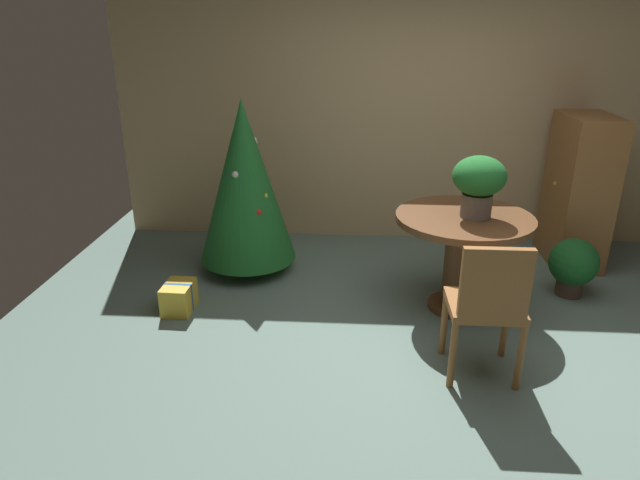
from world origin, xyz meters
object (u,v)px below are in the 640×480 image
(round_dining_table, at_px, (462,244))
(holiday_tree, at_px, (245,182))
(flower_vase, at_px, (479,181))
(wooden_cabinet, at_px, (578,191))
(potted_plant, at_px, (573,264))
(gift_box_gold, at_px, (179,297))
(wooden_chair_near, at_px, (488,303))

(round_dining_table, height_order, holiday_tree, holiday_tree)
(flower_vase, relative_size, wooden_cabinet, 0.33)
(round_dining_table, relative_size, holiday_tree, 0.67)
(flower_vase, height_order, potted_plant, flower_vase)
(round_dining_table, relative_size, potted_plant, 2.10)
(holiday_tree, xyz_separation_m, gift_box_gold, (-0.40, -0.81, -0.72))
(round_dining_table, height_order, wooden_cabinet, wooden_cabinet)
(wooden_cabinet, bearing_deg, wooden_chair_near, -121.75)
(wooden_chair_near, height_order, potted_plant, wooden_chair_near)
(round_dining_table, bearing_deg, holiday_tree, 160.87)
(flower_vase, bearing_deg, wooden_cabinet, 42.67)
(flower_vase, distance_m, gift_box_gold, 2.44)
(round_dining_table, height_order, potted_plant, round_dining_table)
(gift_box_gold, distance_m, potted_plant, 3.20)
(flower_vase, height_order, gift_box_gold, flower_vase)
(round_dining_table, xyz_separation_m, wooden_cabinet, (1.21, 1.02, 0.14))
(gift_box_gold, xyz_separation_m, wooden_cabinet, (3.39, 1.21, 0.57))
(flower_vase, xyz_separation_m, gift_box_gold, (-2.25, -0.16, -0.94))
(wooden_chair_near, distance_m, wooden_cabinet, 2.30)
(round_dining_table, bearing_deg, wooden_chair_near, -90.00)
(round_dining_table, xyz_separation_m, wooden_chair_near, (0.00, -0.93, -0.01))
(flower_vase, xyz_separation_m, holiday_tree, (-1.85, 0.64, -0.22))
(flower_vase, bearing_deg, gift_box_gold, -175.82)
(holiday_tree, xyz_separation_m, potted_plant, (2.75, -0.32, -0.56))
(holiday_tree, relative_size, gift_box_gold, 5.05)
(gift_box_gold, height_order, potted_plant, potted_plant)
(gift_box_gold, relative_size, wooden_cabinet, 0.22)
(flower_vase, height_order, holiday_tree, holiday_tree)
(flower_vase, relative_size, gift_box_gold, 1.50)
(holiday_tree, relative_size, potted_plant, 3.14)
(flower_vase, bearing_deg, round_dining_table, 158.85)
(round_dining_table, bearing_deg, potted_plant, 16.72)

